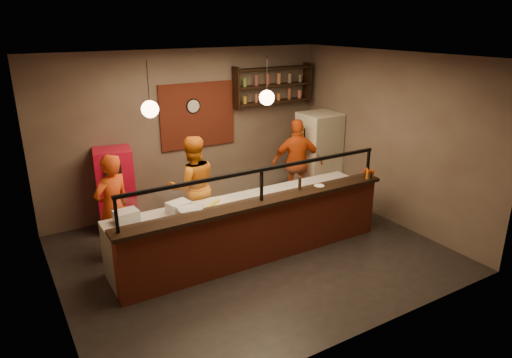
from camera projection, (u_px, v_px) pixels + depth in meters
floor at (252, 253)px, 7.67m from camera, size 6.00×6.00×0.00m
ceiling at (251, 57)px, 6.62m from camera, size 6.00×6.00×0.00m
wall_back at (189, 131)px, 9.17m from camera, size 6.00×0.00×6.00m
wall_left at (45, 199)px, 5.69m from camera, size 0.00×5.00×5.00m
wall_right at (388, 138)px, 8.60m from camera, size 0.00×5.00×5.00m
wall_front at (364, 219)px, 5.12m from camera, size 6.00×0.00×6.00m
brick_patch at (198, 115)px, 9.14m from camera, size 1.60×0.04×1.30m
service_counter at (261, 233)px, 7.26m from camera, size 4.60×0.25×1.00m
counter_ledge at (261, 202)px, 7.09m from camera, size 4.70×0.37×0.06m
worktop_cabinet at (246, 226)px, 7.69m from camera, size 4.60×0.75×0.85m
worktop at (246, 201)px, 7.55m from camera, size 4.60×0.75×0.05m
sneeze_guard at (262, 182)px, 6.98m from camera, size 4.50×0.05×0.52m
wall_shelving at (273, 85)px, 9.68m from camera, size 1.84×0.28×0.85m
wall_clock at (193, 106)px, 9.02m from camera, size 0.30×0.04×0.30m
pendant_left at (150, 109)px, 6.26m from camera, size 0.24×0.24×0.77m
pendant_right at (267, 98)px, 7.19m from camera, size 0.24×0.24×0.77m
cook_left at (113, 207)px, 7.28m from camera, size 0.76×0.64×1.76m
cook_mid at (193, 187)px, 8.06m from camera, size 0.99×0.82×1.84m
cook_right at (297, 163)px, 9.44m from camera, size 1.16×0.84×1.83m
fridge at (318, 155)px, 9.90m from camera, size 0.78×0.73×1.86m
red_cooler at (116, 189)px, 8.37m from camera, size 0.76×0.71×1.54m
pizza_dough at (219, 203)px, 7.39m from camera, size 0.68×0.68×0.01m
prep_tub_a at (179, 207)px, 7.02m from camera, size 0.38×0.33×0.17m
prep_tub_b at (126, 216)px, 6.70m from camera, size 0.36×0.30×0.17m
prep_tub_c at (190, 213)px, 6.80m from camera, size 0.36×0.30×0.17m
rolling_pin at (213, 204)px, 7.27m from camera, size 0.32×0.27×0.06m
condiment_caddy at (368, 175)px, 8.09m from camera, size 0.22×0.20×0.10m
pepper_mill at (300, 183)px, 7.48m from camera, size 0.06×0.06×0.23m
small_plate at (319, 186)px, 7.69m from camera, size 0.20×0.20×0.01m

